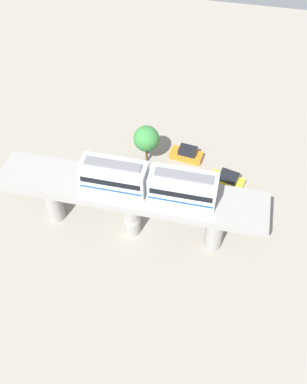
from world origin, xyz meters
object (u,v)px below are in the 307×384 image
train (148,181)px  parked_car_orange (187,154)px  tree_near_viaduct (146,139)px  parked_car_yellow (227,180)px

train → parked_car_orange: size_ratio=3.08×
parked_car_orange → tree_near_viaduct: (1.70, -5.01, 3.18)m
train → parked_car_orange: (-12.94, 2.14, -7.96)m
parked_car_yellow → tree_near_viaduct: bearing=-85.6°
parked_car_yellow → tree_near_viaduct: 11.33m
parked_car_yellow → parked_car_orange: 6.69m
train → parked_car_yellow: bearing=140.3°
train → tree_near_viaduct: 12.55m
parked_car_yellow → train: bearing=-25.9°
parked_car_orange → tree_near_viaduct: 6.17m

